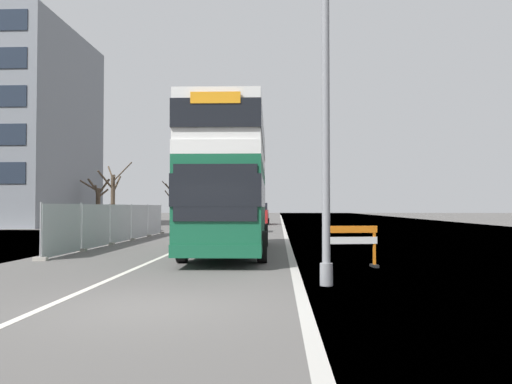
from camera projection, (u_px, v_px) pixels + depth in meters
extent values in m
cube|color=#565451|center=(149.00, 311.00, 8.90)|extent=(140.00, 280.00, 0.10)
cube|color=#B2AFA8|center=(305.00, 309.00, 8.78)|extent=(0.24, 196.00, 0.01)
cube|color=silver|center=(47.00, 307.00, 8.98)|extent=(0.16, 168.00, 0.01)
cube|color=#145638|center=(231.00, 206.00, 19.48)|extent=(2.68, 10.95, 2.86)
cube|color=silver|center=(231.00, 163.00, 19.52)|extent=(2.68, 10.95, 0.40)
cube|color=silver|center=(231.00, 139.00, 19.55)|extent=(2.66, 10.84, 1.47)
cube|color=black|center=(231.00, 195.00, 19.49)|extent=(2.71, 11.06, 0.91)
cube|color=black|center=(231.00, 139.00, 19.55)|extent=(2.70, 11.01, 0.81)
cube|color=black|center=(215.00, 193.00, 14.01)|extent=(2.31, 0.10, 1.57)
cube|color=orange|center=(215.00, 98.00, 14.09)|extent=(1.38, 0.08, 0.32)
cube|color=#145638|center=(231.00, 239.00, 19.44)|extent=(2.71, 11.06, 0.36)
cylinder|color=black|center=(182.00, 247.00, 16.09)|extent=(0.32, 1.00, 1.00)
cylinder|color=black|center=(262.00, 247.00, 16.02)|extent=(0.32, 1.00, 1.00)
cylinder|color=black|center=(207.00, 235.00, 22.47)|extent=(0.32, 1.00, 1.00)
cylinder|color=black|center=(264.00, 235.00, 22.40)|extent=(0.32, 1.00, 1.00)
cylinder|color=gray|center=(326.00, 105.00, 11.50)|extent=(0.18, 0.18, 8.07)
cylinder|color=gray|center=(326.00, 274.00, 11.39)|extent=(0.29, 0.29, 0.50)
cube|color=orange|center=(350.00, 229.00, 14.82)|extent=(1.61, 0.34, 0.20)
cube|color=white|center=(350.00, 240.00, 14.81)|extent=(1.61, 0.34, 0.20)
cube|color=orange|center=(325.00, 249.00, 14.71)|extent=(0.08, 0.08, 1.10)
cube|color=black|center=(325.00, 266.00, 14.70)|extent=(0.21, 0.46, 0.08)
cube|color=orange|center=(374.00, 248.00, 14.89)|extent=(0.08, 0.08, 1.10)
cube|color=black|center=(374.00, 266.00, 14.87)|extent=(0.21, 0.46, 0.08)
cube|color=#A8AAAD|center=(63.00, 229.00, 18.35)|extent=(0.04, 3.26, 1.80)
cube|color=#A8AAAD|center=(96.00, 226.00, 21.74)|extent=(0.04, 3.26, 1.80)
cube|color=#A8AAAD|center=(121.00, 223.00, 25.14)|extent=(0.04, 3.26, 1.80)
cube|color=#A8AAAD|center=(140.00, 221.00, 28.53)|extent=(0.04, 3.26, 1.80)
cube|color=#A8AAAD|center=(154.00, 220.00, 31.93)|extent=(0.04, 3.26, 1.80)
cylinder|color=#939699|center=(41.00, 231.00, 16.65)|extent=(0.06, 0.06, 1.90)
cube|color=gray|center=(40.00, 259.00, 16.62)|extent=(0.44, 0.20, 0.12)
cylinder|color=#939699|center=(81.00, 227.00, 20.05)|extent=(0.06, 0.06, 1.90)
cube|color=gray|center=(81.00, 250.00, 20.02)|extent=(0.44, 0.20, 0.12)
cylinder|color=#939699|center=(110.00, 224.00, 23.44)|extent=(0.06, 0.06, 1.90)
cube|color=gray|center=(109.00, 244.00, 23.42)|extent=(0.44, 0.20, 0.12)
cylinder|color=#939699|center=(131.00, 222.00, 26.84)|extent=(0.06, 0.06, 1.90)
cube|color=gray|center=(131.00, 239.00, 26.81)|extent=(0.44, 0.20, 0.12)
cylinder|color=#939699|center=(147.00, 220.00, 30.23)|extent=(0.06, 0.06, 1.90)
cube|color=gray|center=(147.00, 235.00, 30.21)|extent=(0.44, 0.20, 0.12)
cylinder|color=#939699|center=(161.00, 219.00, 33.63)|extent=(0.06, 0.06, 1.90)
cube|color=gray|center=(161.00, 233.00, 33.60)|extent=(0.44, 0.20, 0.12)
cube|color=silver|center=(242.00, 221.00, 35.35)|extent=(1.77, 4.27, 1.20)
cube|color=black|center=(242.00, 207.00, 35.38)|extent=(1.63, 2.35, 0.66)
cylinder|color=black|center=(256.00, 227.00, 36.62)|extent=(0.20, 0.60, 0.60)
cylinder|color=black|center=(231.00, 227.00, 36.70)|extent=(0.20, 0.60, 0.60)
cylinder|color=black|center=(254.00, 229.00, 33.98)|extent=(0.20, 0.60, 0.60)
cylinder|color=black|center=(227.00, 229.00, 34.06)|extent=(0.20, 0.60, 0.60)
cube|color=slate|center=(217.00, 218.00, 41.84)|extent=(1.88, 3.81, 1.28)
cube|color=black|center=(217.00, 205.00, 41.87)|extent=(1.73, 2.09, 0.84)
cylinder|color=black|center=(230.00, 224.00, 42.96)|extent=(0.20, 0.60, 0.60)
cylinder|color=black|center=(208.00, 224.00, 43.04)|extent=(0.20, 0.60, 0.60)
cylinder|color=black|center=(227.00, 225.00, 40.60)|extent=(0.20, 0.60, 0.60)
cylinder|color=black|center=(204.00, 225.00, 40.68)|extent=(0.20, 0.60, 0.60)
cube|color=maroon|center=(259.00, 216.00, 50.77)|extent=(1.71, 4.56, 1.26)
cube|color=black|center=(259.00, 206.00, 50.80)|extent=(1.57, 2.51, 0.69)
cylinder|color=black|center=(268.00, 221.00, 52.13)|extent=(0.20, 0.60, 0.60)
cylinder|color=black|center=(252.00, 221.00, 52.20)|extent=(0.20, 0.60, 0.60)
cylinder|color=black|center=(268.00, 222.00, 49.30)|extent=(0.20, 0.60, 0.60)
cylinder|color=black|center=(250.00, 222.00, 49.38)|extent=(0.20, 0.60, 0.60)
cylinder|color=#4C3D2D|center=(113.00, 201.00, 42.19)|extent=(0.34, 0.34, 4.38)
cylinder|color=#4C3D2D|center=(122.00, 172.00, 42.17)|extent=(1.66, 0.21, 1.65)
cylinder|color=#4C3D2D|center=(117.00, 185.00, 42.78)|extent=(0.43, 1.26, 1.51)
cylinder|color=#4C3D2D|center=(111.00, 173.00, 42.72)|extent=(0.85, 1.04, 1.24)
cylinder|color=#4C3D2D|center=(106.00, 180.00, 41.83)|extent=(1.15, 1.06, 1.56)
cylinder|color=#4C3D2D|center=(114.00, 182.00, 41.83)|extent=(0.48, 0.92, 0.94)
cylinder|color=#4C3D2D|center=(98.00, 207.00, 48.79)|extent=(0.43, 0.43, 3.52)
cylinder|color=#4C3D2D|center=(104.00, 187.00, 48.93)|extent=(1.20, 0.45, 1.59)
cylinder|color=#4C3D2D|center=(103.00, 193.00, 49.37)|extent=(0.76, 1.28, 0.92)
cylinder|color=#4C3D2D|center=(93.00, 186.00, 49.21)|extent=(1.44, 0.94, 1.49)
cylinder|color=#4C3D2D|center=(89.00, 186.00, 48.58)|extent=(1.67, 0.77, 1.15)
cylinder|color=#4C3D2D|center=(97.00, 193.00, 48.18)|extent=(0.42, 1.46, 1.50)
cylinder|color=#4C3D2D|center=(174.00, 206.00, 58.27)|extent=(0.29, 0.29, 3.68)
cylinder|color=#4C3D2D|center=(178.00, 196.00, 58.12)|extent=(1.25, 0.46, 1.17)
cylinder|color=#4C3D2D|center=(180.00, 189.00, 58.77)|extent=(1.25, 1.05, 1.14)
cylinder|color=#4C3D2D|center=(173.00, 190.00, 58.76)|extent=(0.46, 0.97, 0.94)
cylinder|color=#4C3D2D|center=(168.00, 187.00, 58.73)|extent=(1.60, 0.86, 1.54)
cylinder|color=#4C3D2D|center=(169.00, 196.00, 58.00)|extent=(1.00, 0.78, 1.38)
cylinder|color=#4C3D2D|center=(170.00, 189.00, 57.71)|extent=(0.82, 1.39, 1.24)
cylinder|color=#4C3D2D|center=(177.00, 192.00, 57.86)|extent=(1.12, 0.97, 0.92)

